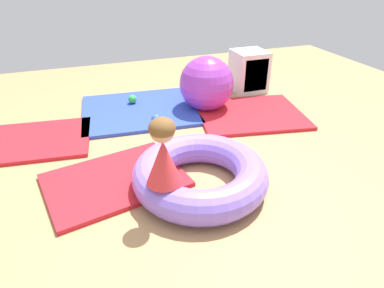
% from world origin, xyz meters
% --- Properties ---
extents(ground_plane, '(8.00, 8.00, 0.00)m').
position_xyz_m(ground_plane, '(0.00, 0.00, 0.00)').
color(ground_plane, tan).
extents(gym_mat_far_right, '(1.45, 1.31, 0.04)m').
position_xyz_m(gym_mat_far_right, '(-0.19, 1.76, 0.02)').
color(gym_mat_far_right, '#2D47B7').
rests_on(gym_mat_far_right, ground).
extents(gym_mat_center_rear, '(1.26, 1.02, 0.04)m').
position_xyz_m(gym_mat_center_rear, '(-0.69, 0.36, 0.02)').
color(gym_mat_center_rear, red).
rests_on(gym_mat_center_rear, ground).
extents(gym_mat_near_left, '(1.39, 1.21, 0.04)m').
position_xyz_m(gym_mat_near_left, '(1.05, 1.19, 0.02)').
color(gym_mat_near_left, red).
rests_on(gym_mat_near_left, ground).
extents(inflatable_cushion, '(1.11, 1.11, 0.27)m').
position_xyz_m(inflatable_cushion, '(-0.03, 0.05, 0.13)').
color(inflatable_cushion, '#8466E0').
rests_on(inflatable_cushion, ground).
extents(child_in_red, '(0.33, 0.33, 0.51)m').
position_xyz_m(child_in_red, '(-0.37, -0.13, 0.52)').
color(child_in_red, red).
rests_on(child_in_red, inflatable_cushion).
extents(play_ball_teal, '(0.07, 0.07, 0.07)m').
position_xyz_m(play_ball_teal, '(-0.34, 0.42, 0.07)').
color(play_ball_teal, teal).
rests_on(play_ball_teal, gym_mat_center_rear).
extents(play_ball_blue, '(0.11, 0.11, 0.11)m').
position_xyz_m(play_ball_blue, '(-0.09, 1.28, 0.09)').
color(play_ball_blue, blue).
rests_on(play_ball_blue, gym_mat_far_right).
extents(play_ball_green, '(0.11, 0.11, 0.11)m').
position_xyz_m(play_ball_green, '(-0.23, 1.96, 0.09)').
color(play_ball_green, green).
rests_on(play_ball_green, gym_mat_far_right).
extents(exercise_ball_large, '(0.66, 0.66, 0.66)m').
position_xyz_m(exercise_ball_large, '(0.62, 1.55, 0.33)').
color(exercise_ball_large, purple).
rests_on(exercise_ball_large, ground).
extents(storage_cube, '(0.44, 0.44, 0.56)m').
position_xyz_m(storage_cube, '(1.44, 1.97, 0.28)').
color(storage_cube, silver).
rests_on(storage_cube, ground).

